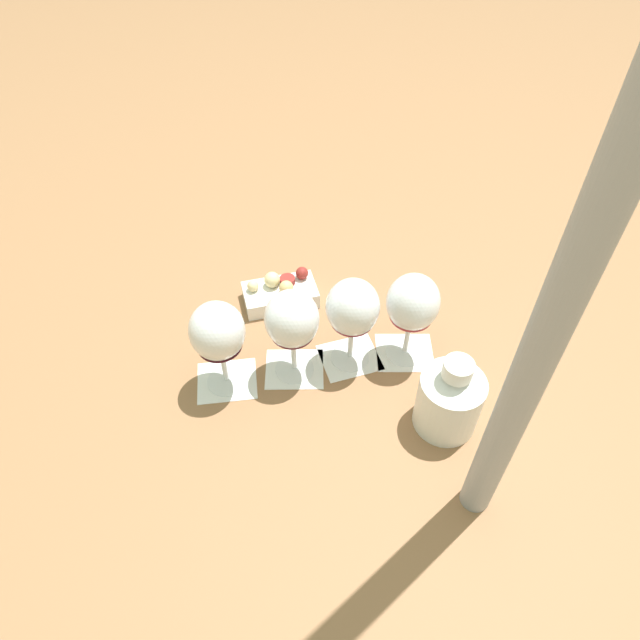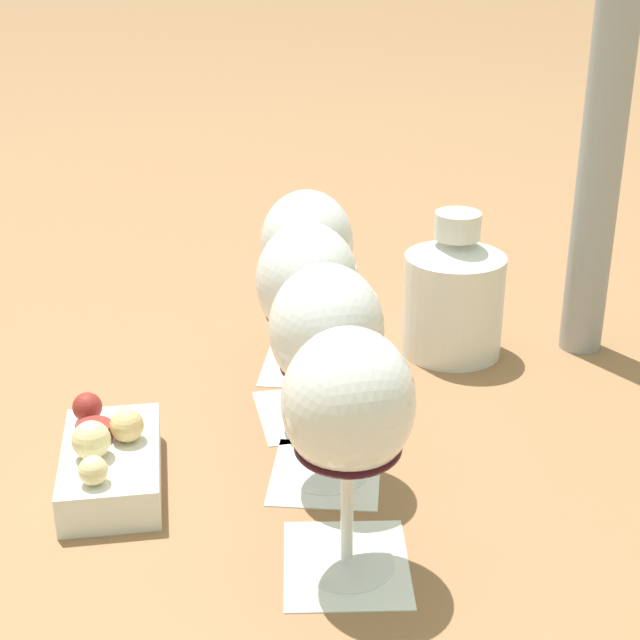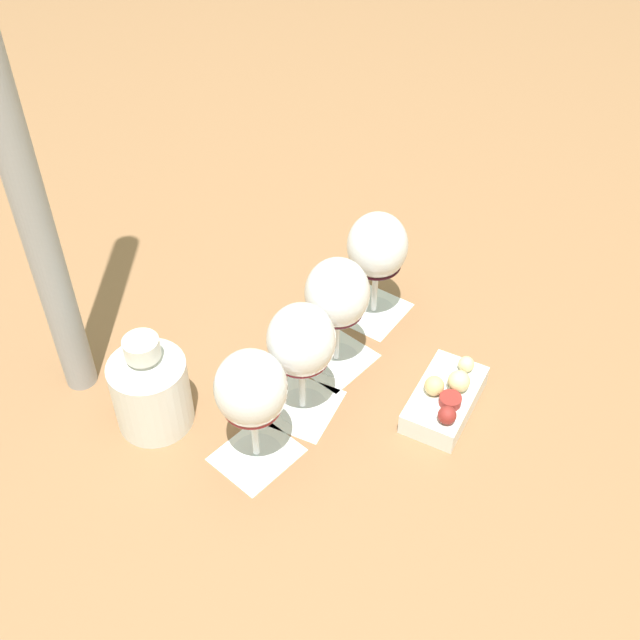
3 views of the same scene
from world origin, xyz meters
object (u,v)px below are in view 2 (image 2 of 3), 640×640
at_px(wine_glass_0, 307,251).
at_px(wine_glass_3, 348,412).
at_px(wine_glass_1, 307,290).
at_px(snack_dish, 109,460).
at_px(wine_glass_2, 326,338).
at_px(ceramic_vase, 454,293).

height_order(wine_glass_0, wine_glass_3, same).
relative_size(wine_glass_1, snack_dish, 1.15).
distance_m(wine_glass_2, snack_dish, 0.21).
bearing_deg(ceramic_vase, wine_glass_2, -78.16).
height_order(wine_glass_1, snack_dish, wine_glass_1).
height_order(wine_glass_0, ceramic_vase, wine_glass_0).
bearing_deg(snack_dish, wine_glass_0, 95.08).
bearing_deg(snack_dish, ceramic_vase, 80.34).
relative_size(wine_glass_0, wine_glass_1, 1.00).
xyz_separation_m(ceramic_vase, snack_dish, (-0.07, -0.41, -0.05)).
distance_m(wine_glass_1, snack_dish, 0.23).
bearing_deg(wine_glass_1, wine_glass_2, -40.02).
bearing_deg(snack_dish, wine_glass_2, 45.74).
relative_size(wine_glass_2, snack_dish, 1.15).
xyz_separation_m(wine_glass_1, snack_dish, (-0.05, -0.20, -0.11)).
bearing_deg(wine_glass_3, snack_dish, -168.11).
xyz_separation_m(wine_glass_2, wine_glass_3, (0.09, -0.09, 0.00)).
height_order(wine_glass_0, snack_dish, wine_glass_0).
distance_m(wine_glass_2, ceramic_vase, 0.29).
height_order(wine_glass_1, ceramic_vase, wine_glass_1).
relative_size(wine_glass_1, ceramic_vase, 1.20).
relative_size(wine_glass_0, wine_glass_2, 1.00).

